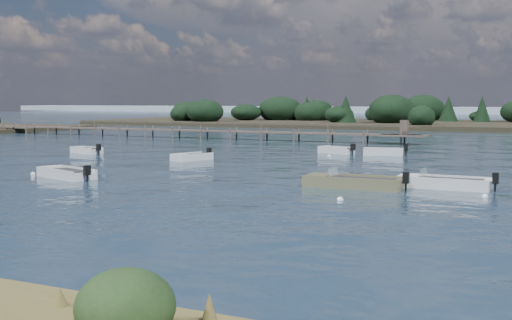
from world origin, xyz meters
The scene contains 14 objects.
ground centered at (0.00, 60.00, 0.00)m, with size 400.00×400.00×0.00m, color #172635.
dinghy_mid_white_a centered at (9.46, 10.97, 0.18)m, with size 5.79×2.05×1.35m.
tender_far_grey centered at (-19.60, 22.88, 0.17)m, with size 3.82×2.20×1.21m.
tender_far_grey_b centered at (5.61, 32.71, 0.19)m, with size 3.93×1.98×1.32m.
dinghy_mid_grey centered at (-8.16, 7.54, 0.17)m, with size 4.95×3.07×1.24m.
dinghy_mid_white_b centered at (14.06, 12.97, 0.17)m, with size 5.35×1.94×1.33m.
tender_far_white centered at (1.18, 32.80, 0.18)m, with size 3.79×2.37×1.28m.
dinghy_extra_a centered at (-7.35, 21.35, 0.16)m, with size 2.56×3.80×1.16m.
buoy_b centered at (10.24, 6.37, 0.00)m, with size 0.32×0.32×0.32m, color white.
buoy_c centered at (-11.54, 8.12, 0.00)m, with size 0.32×0.32×0.32m, color white.
buoy_d centered at (16.53, 10.42, 0.00)m, with size 0.32×0.32×0.32m, color white.
buoy_e centered at (1.58, 29.67, 0.00)m, with size 0.32×0.32×0.32m, color white.
jetty centered at (-21.74, 47.99, 0.98)m, with size 64.50×3.20×3.40m.
distant_haze centered at (-90.00, 230.00, 0.00)m, with size 280.00×20.00×2.40m, color #8DA3AF.
Camera 1 is at (19.96, -23.42, 4.84)m, focal length 45.00 mm.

